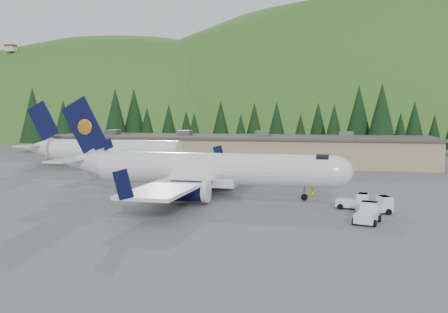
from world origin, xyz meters
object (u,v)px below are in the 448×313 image
Objects in this scene: airliner at (203,170)px; baggage_tug_a at (377,206)px; baggage_tug_b at (355,202)px; ramp_worker at (312,192)px; second_airliner at (99,150)px; baggage_tug_c at (368,214)px; terminal_building at (236,149)px.

airliner is 19.27m from baggage_tug_a.
ramp_worker is (-4.34, 4.63, 0.10)m from baggage_tug_b.
second_airliner is 7.92× the size of baggage_tug_c.
baggage_tug_c is at bearing 81.98° from ramp_worker.
baggage_tug_b is 0.93× the size of baggage_tug_c.
baggage_tug_c is 0.05× the size of terminal_building.
second_airliner is 25.55m from terminal_building.
baggage_tug_c reaches higher than baggage_tug_b.
airliner is at bearing 138.29° from baggage_tug_a.
second_airliner is at bearing 138.37° from airliner.
airliner is 38.20m from terminal_building.
baggage_tug_a is 2.09× the size of ramp_worker.
baggage_tug_b is (-1.92, 1.79, -0.01)m from baggage_tug_a.
baggage_tug_a is 8.97m from ramp_worker.
baggage_tug_b is at bearing 99.17° from ramp_worker.
baggage_tug_a is 0.05× the size of terminal_building.
airliner is 1.23× the size of second_airliner.
terminal_building is at bearing -100.75° from ramp_worker.
baggage_tug_b is (40.26, -25.97, -2.61)m from second_airliner.
baggage_tug_a is 0.98× the size of baggage_tug_c.
baggage_tug_c is at bearing -128.45° from baggage_tug_a.
terminal_building is (-4.02, 37.98, -0.38)m from airliner.
ramp_worker reaches higher than baggage_tug_a.
second_airliner is 50.56m from baggage_tug_a.
second_airliner reaches higher than baggage_tug_c.
ramp_worker is (16.00, -37.34, -1.81)m from terminal_building.
terminal_building is 43.80× the size of ramp_worker.
baggage_tug_c is (41.09, -31.99, -2.57)m from second_airliner.
baggage_tug_b is 6.35m from ramp_worker.
airliner reaches higher than baggage_tug_a.
baggage_tug_a is 49.13m from terminal_building.
baggage_tug_a is at bearing 0.10° from baggage_tug_c.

